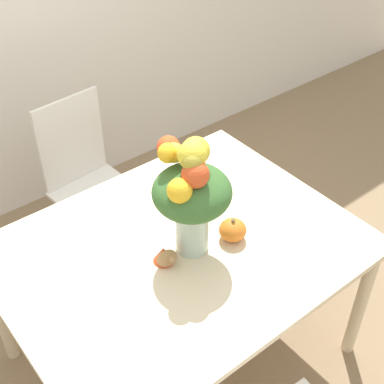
{
  "coord_description": "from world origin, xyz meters",
  "views": [
    {
      "loc": [
        -0.96,
        -1.29,
        2.35
      ],
      "look_at": [
        0.04,
        -0.04,
        1.05
      ],
      "focal_mm": 50.0,
      "sensor_mm": 36.0,
      "label": 1
    }
  ],
  "objects": [
    {
      "name": "ground_plane",
      "position": [
        0.0,
        0.0,
        0.0
      ],
      "size": [
        12.0,
        12.0,
        0.0
      ],
      "primitive_type": "plane",
      "color": "#8E7556"
    },
    {
      "name": "dining_table",
      "position": [
        0.0,
        0.0,
        0.67
      ],
      "size": [
        1.47,
        1.15,
        0.75
      ],
      "color": "beige",
      "rests_on": "ground_plane"
    },
    {
      "name": "flower_vase",
      "position": [
        0.04,
        -0.04,
        1.06
      ],
      "size": [
        0.31,
        0.35,
        0.53
      ],
      "color": "#B2CCBC",
      "rests_on": "dining_table"
    },
    {
      "name": "pumpkin",
      "position": [
        0.21,
        -0.1,
        0.8
      ],
      "size": [
        0.12,
        0.12,
        0.11
      ],
      "color": "orange",
      "rests_on": "dining_table"
    },
    {
      "name": "turkey_figurine",
      "position": [
        -0.1,
        -0.04,
        0.79
      ],
      "size": [
        0.09,
        0.12,
        0.07
      ],
      "color": "#A87A4C",
      "rests_on": "dining_table"
    },
    {
      "name": "dining_chair_near_window",
      "position": [
        0.07,
        0.93,
        0.5
      ],
      "size": [
        0.45,
        0.45,
        0.98
      ],
      "rotation": [
        0.0,
        0.0,
        0.09
      ],
      "color": "white",
      "rests_on": "ground_plane"
    }
  ]
}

